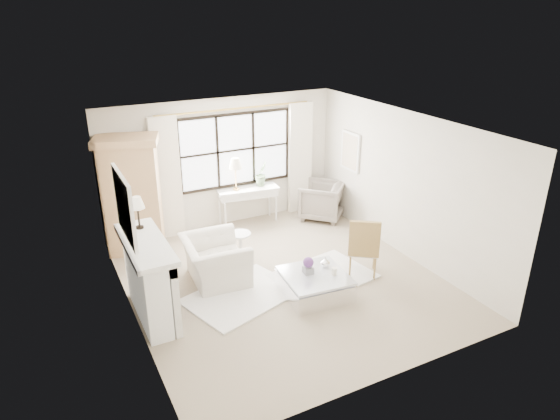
# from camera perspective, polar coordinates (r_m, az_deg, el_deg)

# --- Properties ---
(floor) EXTENTS (5.50, 5.50, 0.00)m
(floor) POSITION_cam_1_polar(r_m,az_deg,el_deg) (8.69, 0.37, -8.07)
(floor) COLOR tan
(floor) RESTS_ON ground
(ceiling) EXTENTS (5.50, 5.50, 0.00)m
(ceiling) POSITION_cam_1_polar(r_m,az_deg,el_deg) (7.66, 0.42, 9.55)
(ceiling) COLOR white
(ceiling) RESTS_ON ground
(wall_back) EXTENTS (5.00, 0.00, 5.00)m
(wall_back) POSITION_cam_1_polar(r_m,az_deg,el_deg) (10.45, -6.63, 5.33)
(wall_back) COLOR silver
(wall_back) RESTS_ON ground
(wall_front) EXTENTS (5.00, 0.00, 5.00)m
(wall_front) POSITION_cam_1_polar(r_m,az_deg,el_deg) (6.04, 12.69, -8.74)
(wall_front) COLOR beige
(wall_front) RESTS_ON ground
(wall_left) EXTENTS (0.00, 5.50, 5.50)m
(wall_left) POSITION_cam_1_polar(r_m,az_deg,el_deg) (7.36, -17.16, -3.22)
(wall_left) COLOR white
(wall_left) RESTS_ON ground
(wall_right) EXTENTS (0.00, 5.50, 5.50)m
(wall_right) POSITION_cam_1_polar(r_m,az_deg,el_deg) (9.42, 14.01, 2.84)
(wall_right) COLOR beige
(wall_right) RESTS_ON ground
(window_pane) EXTENTS (2.40, 0.02, 1.50)m
(window_pane) POSITION_cam_1_polar(r_m,az_deg,el_deg) (10.47, -5.11, 6.84)
(window_pane) COLOR silver
(window_pane) RESTS_ON wall_back
(window_frame) EXTENTS (2.50, 0.04, 1.50)m
(window_frame) POSITION_cam_1_polar(r_m,az_deg,el_deg) (10.46, -5.09, 6.83)
(window_frame) COLOR black
(window_frame) RESTS_ON wall_back
(curtain_rod) EXTENTS (3.30, 0.04, 0.04)m
(curtain_rod) POSITION_cam_1_polar(r_m,az_deg,el_deg) (10.21, -5.15, 11.46)
(curtain_rod) COLOR #A7833A
(curtain_rod) RESTS_ON wall_back
(curtain_left) EXTENTS (0.55, 0.10, 2.47)m
(curtain_left) POSITION_cam_1_polar(r_m,az_deg,el_deg) (10.06, -12.79, 3.52)
(curtain_left) COLOR white
(curtain_left) RESTS_ON ground
(curtain_right) EXTENTS (0.55, 0.10, 2.47)m
(curtain_right) POSITION_cam_1_polar(r_m,az_deg,el_deg) (11.13, 2.31, 5.92)
(curtain_right) COLOR white
(curtain_right) RESTS_ON ground
(fireplace) EXTENTS (0.58, 1.66, 1.26)m
(fireplace) POSITION_cam_1_polar(r_m,az_deg,el_deg) (7.72, -14.91, -7.61)
(fireplace) COLOR silver
(fireplace) RESTS_ON ground
(mirror_frame) EXTENTS (0.05, 1.15, 0.95)m
(mirror_frame) POSITION_cam_1_polar(r_m,az_deg,el_deg) (7.18, -17.37, 0.35)
(mirror_frame) COLOR silver
(mirror_frame) RESTS_ON wall_left
(mirror_glass) EXTENTS (0.02, 1.00, 0.80)m
(mirror_glass) POSITION_cam_1_polar(r_m,az_deg,el_deg) (7.18, -17.14, 0.39)
(mirror_glass) COLOR silver
(mirror_glass) RESTS_ON wall_left
(art_frame) EXTENTS (0.04, 0.62, 0.82)m
(art_frame) POSITION_cam_1_polar(r_m,az_deg,el_deg) (10.61, 8.05, 6.65)
(art_frame) COLOR silver
(art_frame) RESTS_ON wall_right
(art_canvas) EXTENTS (0.01, 0.52, 0.72)m
(art_canvas) POSITION_cam_1_polar(r_m,az_deg,el_deg) (10.60, 7.96, 6.64)
(art_canvas) COLOR beige
(art_canvas) RESTS_ON wall_right
(mantel_lamp) EXTENTS (0.22, 0.22, 0.51)m
(mantel_lamp) POSITION_cam_1_polar(r_m,az_deg,el_deg) (7.74, -16.03, 0.65)
(mantel_lamp) COLOR black
(mantel_lamp) RESTS_ON fireplace
(armoire) EXTENTS (1.28, 1.02, 2.24)m
(armoire) POSITION_cam_1_polar(r_m,az_deg,el_deg) (9.64, -16.57, 1.68)
(armoire) COLOR tan
(armoire) RESTS_ON floor
(console_table) EXTENTS (1.35, 0.61, 0.80)m
(console_table) POSITION_cam_1_polar(r_m,az_deg,el_deg) (10.73, -3.66, 0.51)
(console_table) COLOR white
(console_table) RESTS_ON floor
(console_lamp) EXTENTS (0.28, 0.28, 0.69)m
(console_lamp) POSITION_cam_1_polar(r_m,az_deg,el_deg) (10.33, -5.13, 5.22)
(console_lamp) COLOR #C39143
(console_lamp) RESTS_ON console_table
(orchid_plant) EXTENTS (0.37, 0.35, 0.52)m
(orchid_plant) POSITION_cam_1_polar(r_m,az_deg,el_deg) (10.64, -2.16, 4.15)
(orchid_plant) COLOR #5B7950
(orchid_plant) RESTS_ON console_table
(side_table) EXTENTS (0.40, 0.40, 0.51)m
(side_table) POSITION_cam_1_polar(r_m,az_deg,el_deg) (9.30, -4.56, -3.63)
(side_table) COLOR silver
(side_table) RESTS_ON floor
(rug_left) EXTENTS (2.02, 1.68, 0.03)m
(rug_left) POSITION_cam_1_polar(r_m,az_deg,el_deg) (8.28, -4.37, -9.72)
(rug_left) COLOR white
(rug_left) RESTS_ON floor
(rug_right) EXTENTS (1.81, 1.47, 0.03)m
(rug_right) POSITION_cam_1_polar(r_m,az_deg,el_deg) (8.82, 4.90, -7.51)
(rug_right) COLOR silver
(rug_right) RESTS_ON floor
(club_armchair) EXTENTS (1.10, 1.23, 0.75)m
(club_armchair) POSITION_cam_1_polar(r_m,az_deg,el_deg) (8.60, -7.45, -5.73)
(club_armchair) COLOR silver
(club_armchair) RESTS_ON floor
(wingback_chair) EXTENTS (1.23, 1.24, 0.81)m
(wingback_chair) POSITION_cam_1_polar(r_m,az_deg,el_deg) (11.01, 4.80, 1.09)
(wingback_chair) COLOR gray
(wingback_chair) RESTS_ON floor
(french_chair) EXTENTS (0.67, 0.67, 1.08)m
(french_chair) POSITION_cam_1_polar(r_m,az_deg,el_deg) (8.85, 9.42, -5.46)
(french_chair) COLOR #A58045
(french_chair) RESTS_ON floor
(coffee_table) EXTENTS (1.09, 1.09, 0.38)m
(coffee_table) POSITION_cam_1_polar(r_m,az_deg,el_deg) (8.23, 3.98, -8.54)
(coffee_table) COLOR white
(coffee_table) RESTS_ON floor
(planter_box) EXTENTS (0.16, 0.16, 0.11)m
(planter_box) POSITION_cam_1_polar(r_m,az_deg,el_deg) (8.13, 3.23, -6.87)
(planter_box) COLOR slate
(planter_box) RESTS_ON coffee_table
(planter_flowers) EXTENTS (0.17, 0.17, 0.17)m
(planter_flowers) POSITION_cam_1_polar(r_m,az_deg,el_deg) (8.06, 3.26, -5.99)
(planter_flowers) COLOR #5D2F77
(planter_flowers) RESTS_ON planter_box
(pillar_candle) EXTENTS (0.09, 0.09, 0.12)m
(pillar_candle) POSITION_cam_1_polar(r_m,az_deg,el_deg) (8.12, 6.22, -6.97)
(pillar_candle) COLOR silver
(pillar_candle) RESTS_ON coffee_table
(coffee_vase) EXTENTS (0.17, 0.17, 0.17)m
(coffee_vase) POSITION_cam_1_polar(r_m,az_deg,el_deg) (8.33, 5.19, -5.95)
(coffee_vase) COLOR white
(coffee_vase) RESTS_ON coffee_table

